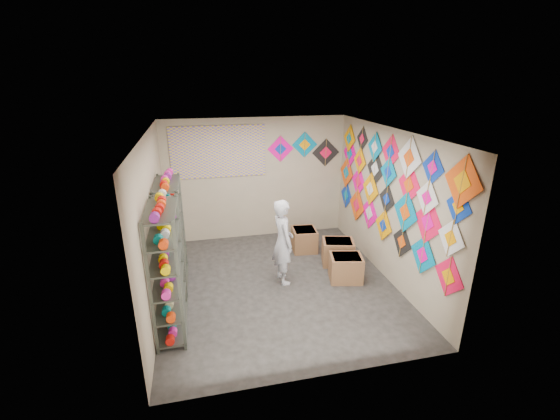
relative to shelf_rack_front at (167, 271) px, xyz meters
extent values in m
plane|color=#282623|center=(1.78, 0.85, -0.95)|extent=(4.50, 4.50, 0.00)
plane|color=tan|center=(1.78, 3.10, 0.40)|extent=(4.00, 0.00, 4.00)
plane|color=tan|center=(1.78, -1.40, 0.40)|extent=(4.00, 0.00, 4.00)
plane|color=tan|center=(-0.22, 0.85, 0.40)|extent=(0.00, 4.50, 4.50)
plane|color=tan|center=(3.78, 0.85, 0.40)|extent=(0.00, 4.50, 4.50)
plane|color=#6D665C|center=(1.78, 0.85, 1.75)|extent=(4.50, 4.50, 0.00)
cube|color=#4C5147|center=(0.00, 0.00, 0.00)|extent=(0.40, 1.10, 1.90)
cube|color=#4C5147|center=(0.00, 1.30, 0.00)|extent=(0.40, 1.10, 1.90)
cylinder|color=#FF26AF|center=(0.00, -0.48, 0.09)|extent=(0.12, 0.10, 0.12)
cylinder|color=#FF3E0A|center=(0.00, -0.29, 0.09)|extent=(0.12, 0.10, 0.12)
cylinder|color=#FFD700|center=(0.00, -0.10, 0.09)|extent=(0.12, 0.10, 0.12)
cylinder|color=silver|center=(0.00, 0.10, 0.09)|extent=(0.12, 0.10, 0.12)
cylinder|color=red|center=(0.00, 0.29, 0.09)|extent=(0.12, 0.10, 0.12)
cylinder|color=#8B1E93|center=(0.00, 0.48, 0.09)|extent=(0.12, 0.10, 0.12)
cylinder|color=#CFBC84|center=(0.00, 0.82, 0.09)|extent=(0.12, 0.10, 0.12)
cylinder|color=#078B8A|center=(0.00, 1.01, 0.09)|extent=(0.12, 0.10, 0.12)
cylinder|color=#FF26AF|center=(0.00, 1.20, 0.09)|extent=(0.12, 0.10, 0.12)
cylinder|color=#FF3E0A|center=(0.00, 1.40, 0.09)|extent=(0.12, 0.10, 0.12)
cylinder|color=#FFD700|center=(0.00, 1.59, 0.09)|extent=(0.12, 0.10, 0.12)
cylinder|color=silver|center=(0.00, 1.78, 0.09)|extent=(0.12, 0.10, 0.12)
cube|color=#F60D42|center=(3.77, -0.99, -0.02)|extent=(0.01, 0.62, 0.62)
cube|color=#007AAA|center=(3.75, -0.39, 0.02)|extent=(0.03, 0.64, 0.64)
cube|color=black|center=(3.77, 0.24, -0.04)|extent=(0.04, 0.57, 0.57)
cube|color=#FF9F00|center=(3.75, 0.87, 0.00)|extent=(0.02, 0.60, 0.60)
cube|color=#F80399|center=(3.77, 1.48, 0.02)|extent=(0.01, 0.68, 0.68)
cube|color=#F14E0B|center=(3.75, 2.05, -0.01)|extent=(0.02, 0.71, 0.71)
cube|color=#0A33AF|center=(3.77, 2.68, 0.02)|extent=(0.03, 0.61, 0.61)
cube|color=silver|center=(3.75, -0.93, 0.53)|extent=(0.03, 0.55, 0.55)
cube|color=#F60D42|center=(3.77, -0.37, 0.55)|extent=(0.04, 0.69, 0.69)
cube|color=#007AAA|center=(3.75, 0.22, 0.49)|extent=(0.02, 0.71, 0.71)
cube|color=black|center=(3.77, 0.87, 0.50)|extent=(0.03, 0.55, 0.55)
cube|color=#FF9F00|center=(3.75, 1.50, 0.51)|extent=(0.01, 0.65, 0.65)
cube|color=#F80399|center=(3.77, 2.10, 0.50)|extent=(0.02, 0.64, 0.64)
cube|color=#F14E0B|center=(3.75, 2.71, 0.55)|extent=(0.03, 0.70, 0.70)
cube|color=#0A33AF|center=(3.77, -0.95, 0.98)|extent=(0.03, 0.50, 0.50)
cube|color=silver|center=(3.75, -0.30, 0.90)|extent=(0.03, 0.55, 0.55)
cube|color=#F60D42|center=(3.77, 0.23, 0.95)|extent=(0.03, 0.64, 0.64)
cube|color=#007AAA|center=(3.75, 0.89, 0.99)|extent=(0.02, 0.55, 0.55)
cube|color=black|center=(3.77, 1.40, 0.93)|extent=(0.03, 0.67, 0.67)
cube|color=#FF9F00|center=(3.75, 2.07, 0.94)|extent=(0.01, 0.56, 0.56)
cube|color=#F80399|center=(3.77, 2.63, 0.99)|extent=(0.04, 0.67, 0.67)
cube|color=#F14E0B|center=(3.75, -0.97, 1.32)|extent=(0.04, 0.72, 0.72)
cube|color=#0A33AF|center=(3.77, -0.30, 1.35)|extent=(0.03, 0.52, 0.52)
cube|color=silver|center=(3.75, 0.29, 1.37)|extent=(0.03, 0.68, 0.68)
cube|color=#F60D42|center=(3.77, 0.90, 1.35)|extent=(0.03, 0.62, 0.62)
cube|color=#007AAA|center=(3.75, 1.46, 1.33)|extent=(0.02, 0.56, 0.56)
cube|color=black|center=(3.77, 2.06, 1.39)|extent=(0.03, 0.50, 0.50)
cube|color=#FF9F00|center=(3.75, 2.66, 1.30)|extent=(0.04, 0.59, 0.59)
cube|color=#F80399|center=(2.33, 3.09, 1.06)|extent=(0.59, 0.02, 0.59)
cube|color=#007AAA|center=(2.88, 3.09, 1.13)|extent=(0.58, 0.02, 0.58)
cube|color=black|center=(3.38, 3.09, 0.93)|extent=(0.64, 0.02, 0.64)
cube|color=#6954B6|center=(0.98, 3.08, 1.05)|extent=(2.00, 0.01, 1.10)
imported|color=silver|center=(1.89, 0.96, -0.17)|extent=(0.66, 0.52, 1.55)
cube|color=brown|center=(3.01, 0.74, -0.71)|extent=(0.66, 0.58, 0.47)
cube|color=brown|center=(3.10, 1.37, -0.71)|extent=(0.70, 0.62, 0.49)
cube|color=brown|center=(2.62, 2.10, -0.71)|extent=(0.54, 0.59, 0.47)
camera|label=1|loc=(0.51, -4.87, 2.58)|focal=24.00mm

